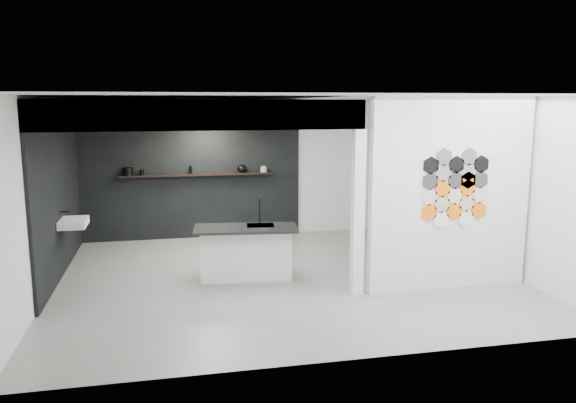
{
  "coord_description": "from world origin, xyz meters",
  "views": [
    {
      "loc": [
        -1.77,
        -8.33,
        2.7
      ],
      "look_at": [
        0.1,
        0.3,
        1.15
      ],
      "focal_mm": 35.0,
      "sensor_mm": 36.0,
      "label": 1
    }
  ],
  "objects_px": {
    "kitchen_island": "(246,252)",
    "stockpot": "(128,171)",
    "glass_bowl": "(264,170)",
    "glass_vase": "(264,169)",
    "kettle": "(242,169)",
    "partition_panel": "(450,194)",
    "utensil_cup": "(142,172)",
    "wall_basin": "(74,223)",
    "bottle_dark": "(191,170)"
  },
  "relations": [
    {
      "from": "kitchen_island",
      "to": "stockpot",
      "type": "xyz_separation_m",
      "value": [
        -1.89,
        2.81,
        0.97
      ]
    },
    {
      "from": "glass_bowl",
      "to": "glass_vase",
      "type": "height_order",
      "value": "glass_vase"
    },
    {
      "from": "kettle",
      "to": "glass_vase",
      "type": "distance_m",
      "value": 0.45
    },
    {
      "from": "glass_bowl",
      "to": "stockpot",
      "type": "bearing_deg",
      "value": 180.0
    },
    {
      "from": "kitchen_island",
      "to": "glass_vase",
      "type": "xyz_separation_m",
      "value": [
        0.77,
        2.81,
        0.95
      ]
    },
    {
      "from": "partition_panel",
      "to": "kettle",
      "type": "xyz_separation_m",
      "value": [
        -2.52,
        3.87,
        0.0
      ]
    },
    {
      "from": "stockpot",
      "to": "utensil_cup",
      "type": "bearing_deg",
      "value": 0.0
    },
    {
      "from": "wall_basin",
      "to": "utensil_cup",
      "type": "distance_m",
      "value": 2.35
    },
    {
      "from": "partition_panel",
      "to": "bottle_dark",
      "type": "xyz_separation_m",
      "value": [
        -3.54,
        3.87,
        -0.0
      ]
    },
    {
      "from": "stockpot",
      "to": "glass_bowl",
      "type": "distance_m",
      "value": 2.66
    },
    {
      "from": "stockpot",
      "to": "kettle",
      "type": "height_order",
      "value": "kettle"
    },
    {
      "from": "partition_panel",
      "to": "kettle",
      "type": "relative_size",
      "value": 14.77
    },
    {
      "from": "partition_panel",
      "to": "utensil_cup",
      "type": "xyz_separation_m",
      "value": [
        -4.48,
        3.87,
        -0.03
      ]
    },
    {
      "from": "kettle",
      "to": "utensil_cup",
      "type": "xyz_separation_m",
      "value": [
        -1.96,
        0.0,
        -0.03
      ]
    },
    {
      "from": "wall_basin",
      "to": "stockpot",
      "type": "distance_m",
      "value": 2.26
    },
    {
      "from": "kettle",
      "to": "utensil_cup",
      "type": "height_order",
      "value": "kettle"
    },
    {
      "from": "partition_panel",
      "to": "wall_basin",
      "type": "bearing_deg",
      "value": 161.77
    },
    {
      "from": "kettle",
      "to": "glass_bowl",
      "type": "distance_m",
      "value": 0.45
    },
    {
      "from": "kitchen_island",
      "to": "utensil_cup",
      "type": "height_order",
      "value": "utensil_cup"
    },
    {
      "from": "wall_basin",
      "to": "utensil_cup",
      "type": "bearing_deg",
      "value": 64.5
    },
    {
      "from": "wall_basin",
      "to": "bottle_dark",
      "type": "distance_m",
      "value": 2.87
    },
    {
      "from": "stockpot",
      "to": "utensil_cup",
      "type": "xyz_separation_m",
      "value": [
        0.26,
        0.0,
        -0.03
      ]
    },
    {
      "from": "kitchen_island",
      "to": "glass_vase",
      "type": "height_order",
      "value": "glass_vase"
    },
    {
      "from": "glass_vase",
      "to": "kettle",
      "type": "bearing_deg",
      "value": 180.0
    },
    {
      "from": "kitchen_island",
      "to": "bottle_dark",
      "type": "distance_m",
      "value": 3.05
    },
    {
      "from": "glass_vase",
      "to": "bottle_dark",
      "type": "relative_size",
      "value": 0.8
    },
    {
      "from": "utensil_cup",
      "to": "partition_panel",
      "type": "bearing_deg",
      "value": -40.78
    },
    {
      "from": "glass_bowl",
      "to": "wall_basin",
      "type": "bearing_deg",
      "value": -148.65
    },
    {
      "from": "kitchen_island",
      "to": "stockpot",
      "type": "distance_m",
      "value": 3.52
    },
    {
      "from": "partition_panel",
      "to": "glass_vase",
      "type": "distance_m",
      "value": 4.39
    },
    {
      "from": "glass_bowl",
      "to": "utensil_cup",
      "type": "height_order",
      "value": "utensil_cup"
    },
    {
      "from": "kettle",
      "to": "bottle_dark",
      "type": "height_order",
      "value": "kettle"
    },
    {
      "from": "wall_basin",
      "to": "stockpot",
      "type": "relative_size",
      "value": 3.14
    },
    {
      "from": "kitchen_island",
      "to": "bottle_dark",
      "type": "bearing_deg",
      "value": 110.76
    },
    {
      "from": "partition_panel",
      "to": "kitchen_island",
      "type": "bearing_deg",
      "value": 159.64
    },
    {
      "from": "glass_bowl",
      "to": "bottle_dark",
      "type": "distance_m",
      "value": 1.47
    },
    {
      "from": "stockpot",
      "to": "utensil_cup",
      "type": "height_order",
      "value": "stockpot"
    },
    {
      "from": "kettle",
      "to": "bottle_dark",
      "type": "bearing_deg",
      "value": -172.64
    },
    {
      "from": "glass_bowl",
      "to": "partition_panel",
      "type": "bearing_deg",
      "value": -61.77
    },
    {
      "from": "wall_basin",
      "to": "utensil_cup",
      "type": "height_order",
      "value": "utensil_cup"
    },
    {
      "from": "glass_vase",
      "to": "partition_panel",
      "type": "bearing_deg",
      "value": -61.77
    },
    {
      "from": "stockpot",
      "to": "kettle",
      "type": "xyz_separation_m",
      "value": [
        2.22,
        0.0,
        0.0
      ]
    },
    {
      "from": "partition_panel",
      "to": "utensil_cup",
      "type": "bearing_deg",
      "value": 139.22
    },
    {
      "from": "bottle_dark",
      "to": "wall_basin",
      "type": "bearing_deg",
      "value": -132.96
    },
    {
      "from": "kettle",
      "to": "stockpot",
      "type": "bearing_deg",
      "value": -172.64
    },
    {
      "from": "glass_bowl",
      "to": "kitchen_island",
      "type": "bearing_deg",
      "value": -105.35
    },
    {
      "from": "partition_panel",
      "to": "wall_basin",
      "type": "xyz_separation_m",
      "value": [
        -5.46,
        1.8,
        -0.55
      ]
    },
    {
      "from": "wall_basin",
      "to": "glass_bowl",
      "type": "relative_size",
      "value": 4.4
    },
    {
      "from": "wall_basin",
      "to": "kettle",
      "type": "bearing_deg",
      "value": 35.07
    },
    {
      "from": "stockpot",
      "to": "bottle_dark",
      "type": "height_order",
      "value": "stockpot"
    }
  ]
}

